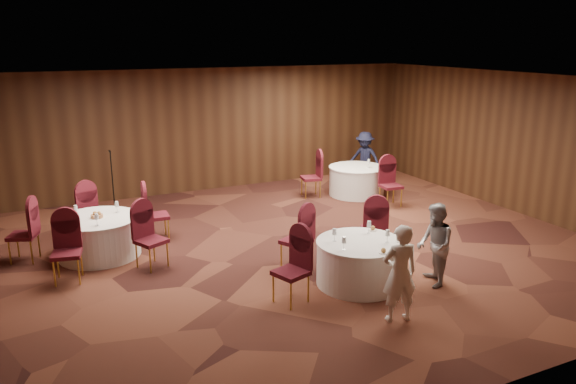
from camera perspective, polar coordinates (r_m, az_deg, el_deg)
name	(u,v)px	position (r m, az deg, el deg)	size (l,w,h in m)	color
ground	(283,251)	(10.80, -0.50, -6.02)	(12.00, 12.00, 0.00)	black
room_shell	(283,150)	(10.24, -0.53, 4.27)	(12.00, 12.00, 12.00)	silver
table_main	(360,262)	(9.37, 7.29, -7.10)	(1.44, 1.44, 0.74)	silver
table_left	(99,236)	(11.04, -18.67, -4.29)	(1.52, 1.52, 0.74)	silver
table_right	(357,181)	(14.61, 6.98, 1.17)	(1.44, 1.44, 0.74)	silver
chairs_main	(323,246)	(9.67, 3.56, -5.48)	(2.94, 1.88, 1.00)	#390B13
chairs_left	(97,230)	(11.00, -18.82, -3.70)	(3.06, 2.89, 1.00)	#390B13
chairs_right	(350,182)	(13.98, 6.30, 1.07)	(1.95, 2.15, 1.00)	#390B13
tabletop_main	(372,236)	(9.24, 8.52, -4.42)	(1.13, 1.10, 0.22)	silver
tabletop_left	(97,214)	(10.90, -18.86, -2.09)	(0.81, 0.78, 0.22)	silver
tabletop_right	(369,161)	(14.45, 8.21, 3.09)	(0.08, 0.08, 0.22)	silver
mic_stand	(114,199)	(13.21, -17.25, -0.64)	(0.24, 0.24, 1.55)	black
woman_a	(400,273)	(8.17, 11.27, -8.11)	(0.53, 0.35, 1.45)	white
woman_b	(435,245)	(9.46, 14.69, -5.24)	(0.67, 0.52, 1.38)	#9E9EA2
man_c	(365,158)	(15.73, 7.78, 3.47)	(0.94, 0.54, 1.45)	black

